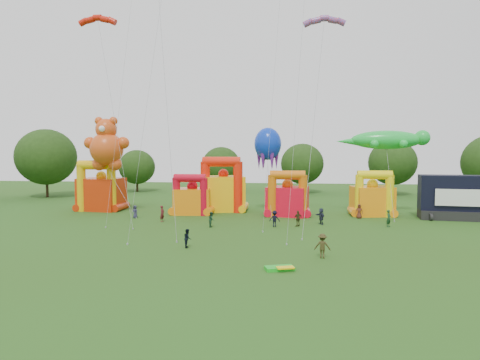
# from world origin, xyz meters

# --- Properties ---
(ground) EXTENTS (160.00, 160.00, 0.00)m
(ground) POSITION_xyz_m (0.00, 0.00, 0.00)
(ground) COLOR #2B4D15
(ground) RESTS_ON ground
(tree_ring) EXTENTS (123.06, 125.16, 12.07)m
(tree_ring) POSITION_xyz_m (-1.18, 0.61, 6.26)
(tree_ring) COLOR #352314
(tree_ring) RESTS_ON ground
(bouncy_castle_0) EXTENTS (6.01, 5.08, 6.97)m
(bouncy_castle_0) POSITION_xyz_m (-20.59, 28.14, 2.63)
(bouncy_castle_0) COLOR red
(bouncy_castle_0) RESTS_ON ground
(bouncy_castle_1) EXTENTS (4.93, 4.10, 5.30)m
(bouncy_castle_1) POSITION_xyz_m (-7.22, 26.03, 2.03)
(bouncy_castle_1) COLOR orange
(bouncy_castle_1) RESTS_ON ground
(bouncy_castle_2) EXTENTS (6.49, 5.63, 7.45)m
(bouncy_castle_2) POSITION_xyz_m (-3.63, 29.38, 2.81)
(bouncy_castle_2) COLOR yellow
(bouncy_castle_2) RESTS_ON ground
(bouncy_castle_3) EXTENTS (5.60, 4.87, 5.81)m
(bouncy_castle_3) POSITION_xyz_m (5.14, 25.97, 2.21)
(bouncy_castle_3) COLOR red
(bouncy_castle_3) RESTS_ON ground
(bouncy_castle_4) EXTENTS (5.39, 4.67, 5.81)m
(bouncy_castle_4) POSITION_xyz_m (15.90, 27.29, 2.22)
(bouncy_castle_4) COLOR orange
(bouncy_castle_4) RESTS_ON ground
(stage_trailer) EXTENTS (8.76, 4.19, 5.37)m
(stage_trailer) POSITION_xyz_m (25.39, 25.41, 2.59)
(stage_trailer) COLOR black
(stage_trailer) RESTS_ON ground
(teddy_bear_kite) EXTENTS (8.44, 6.13, 12.79)m
(teddy_bear_kite) POSITION_xyz_m (-17.13, 24.71, 5.80)
(teddy_bear_kite) COLOR #D44B17
(teddy_bear_kite) RESTS_ON ground
(gecko_kite) EXTENTS (11.77, 7.99, 10.98)m
(gecko_kite) POSITION_xyz_m (17.75, 28.07, 8.47)
(gecko_kite) COLOR green
(gecko_kite) RESTS_ON ground
(octopus_kite) EXTENTS (3.63, 8.66, 11.45)m
(octopus_kite) POSITION_xyz_m (2.63, 28.12, 6.56)
(octopus_kite) COLOR #0C31BD
(octopus_kite) RESTS_ON ground
(parafoil_kites) EXTENTS (29.94, 13.05, 27.06)m
(parafoil_kites) POSITION_xyz_m (-4.13, 15.28, 12.21)
(parafoil_kites) COLOR red
(parafoil_kites) RESTS_ON ground
(diamond_kites) EXTENTS (21.94, 14.33, 34.03)m
(diamond_kites) POSITION_xyz_m (-2.67, 14.90, 15.25)
(diamond_kites) COLOR red
(diamond_kites) RESTS_ON ground
(folded_kite_bundle) EXTENTS (2.21, 1.55, 0.31)m
(folded_kite_bundle) POSITION_xyz_m (4.68, 1.07, 0.14)
(folded_kite_bundle) COLOR green
(folded_kite_bundle) RESTS_ON ground
(spectator_0) EXTENTS (0.91, 0.77, 1.58)m
(spectator_0) POSITION_xyz_m (-13.42, 21.98, 0.79)
(spectator_0) COLOR #292843
(spectator_0) RESTS_ON ground
(spectator_1) EXTENTS (0.60, 0.78, 1.90)m
(spectator_1) POSITION_xyz_m (-9.31, 19.71, 0.95)
(spectator_1) COLOR #54181C
(spectator_1) RESTS_ON ground
(spectator_2) EXTENTS (0.66, 0.83, 1.65)m
(spectator_2) POSITION_xyz_m (-3.02, 17.04, 0.82)
(spectator_2) COLOR #173B24
(spectator_2) RESTS_ON ground
(spectator_3) EXTENTS (1.20, 0.74, 1.78)m
(spectator_3) POSITION_xyz_m (3.78, 17.83, 0.89)
(spectator_3) COLOR black
(spectator_3) RESTS_ON ground
(spectator_4) EXTENTS (1.10, 0.87, 1.74)m
(spectator_4) POSITION_xyz_m (6.32, 18.41, 0.87)
(spectator_4) COLOR #373416
(spectator_4) RESTS_ON ground
(spectator_5) EXTENTS (1.21, 1.79, 1.85)m
(spectator_5) POSITION_xyz_m (8.92, 19.99, 0.93)
(spectator_5) COLOR #23273B
(spectator_5) RESTS_ON ground
(spectator_6) EXTENTS (0.96, 0.72, 1.77)m
(spectator_6) POSITION_xyz_m (13.85, 24.65, 0.88)
(spectator_6) COLOR #552518
(spectator_6) RESTS_ON ground
(spectator_7) EXTENTS (0.77, 0.81, 1.86)m
(spectator_7) POSITION_xyz_m (16.10, 19.22, 0.93)
(spectator_7) COLOR #193E20
(spectator_7) RESTS_ON ground
(spectator_8) EXTENTS (0.75, 0.89, 1.60)m
(spectator_8) POSITION_xyz_m (-3.33, 7.14, 0.80)
(spectator_8) COLOR black
(spectator_8) RESTS_ON ground
(spectator_9) EXTENTS (1.32, 0.88, 1.91)m
(spectator_9) POSITION_xyz_m (7.86, 4.77, 0.95)
(spectator_9) COLOR #363015
(spectator_9) RESTS_ON ground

